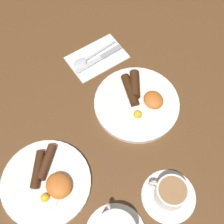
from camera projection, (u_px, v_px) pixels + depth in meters
ground_plane at (136, 105)px, 0.95m from camera, size 3.00×3.00×0.00m
breakfast_plate_near at (137, 102)px, 0.94m from camera, size 0.26×0.26×0.04m
breakfast_plate_far at (47, 182)px, 0.83m from camera, size 0.24×0.24×0.05m
teacup_near at (170, 194)px, 0.80m from camera, size 0.14×0.14×0.07m
napkin at (97, 57)px, 1.03m from camera, size 0.13×0.19×0.01m
knife at (101, 57)px, 1.03m from camera, size 0.03×0.18×0.01m
spoon at (85, 60)px, 1.02m from camera, size 0.05×0.17×0.01m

